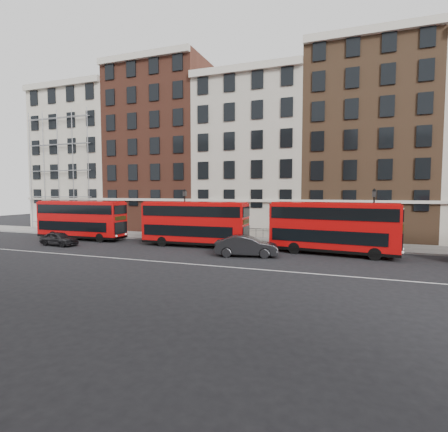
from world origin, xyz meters
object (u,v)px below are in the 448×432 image
(bus_b, at_px, (194,222))
(bus_c, at_px, (333,227))
(car_front, at_px, (247,246))
(bus_a, at_px, (81,219))
(car_rear, at_px, (59,239))

(bus_b, height_order, bus_c, bus_c)
(bus_b, relative_size, car_front, 2.01)
(bus_a, relative_size, bus_b, 0.99)
(car_rear, xyz_separation_m, car_front, (18.54, 0.88, 0.16))
(bus_a, distance_m, car_rear, 4.48)
(bus_c, bearing_deg, car_front, -146.39)
(bus_a, bearing_deg, bus_c, -1.39)
(bus_a, height_order, car_front, bus_a)
(bus_c, xyz_separation_m, car_rear, (-24.94, -4.08, -1.64))
(bus_a, relative_size, car_front, 1.99)
(bus_b, bearing_deg, bus_c, -1.25)
(bus_a, height_order, car_rear, bus_a)
(car_front, bearing_deg, bus_b, 49.50)
(bus_a, height_order, bus_b, bus_b)
(bus_b, bearing_deg, car_rear, -163.12)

